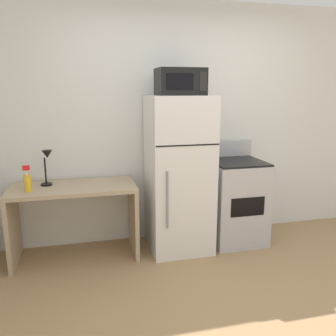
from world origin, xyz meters
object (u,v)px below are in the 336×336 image
Objects in this scene: desk at (74,207)px; microwave at (180,82)px; spray_bottle at (27,181)px; desk_lamp at (47,162)px; oven_range at (235,201)px; refrigerator at (179,174)px.

microwave is (1.07, -0.05, 1.22)m from desk.
spray_bottle is 1.73m from microwave.
oven_range is at bearing -2.28° from desk_lamp.
refrigerator is at bearing -178.40° from oven_range.
microwave is at bearing 1.91° from spray_bottle.
desk is 1.63m from microwave.
desk_lamp is 1.32m from refrigerator.
microwave is (1.47, 0.05, 0.90)m from spray_bottle.
microwave reaches higher than desk.
spray_bottle is 1.48m from refrigerator.
refrigerator reaches higher than oven_range.
desk is 4.89× the size of spray_bottle.
desk_lamp is 1.42× the size of spray_bottle.
spray_bottle is 0.23× the size of oven_range.
oven_range is at bearing 3.43° from microwave.
oven_range is (0.66, 0.04, -1.28)m from microwave.
microwave is at bearing -176.57° from oven_range.
desk_lamp is 0.27m from spray_bottle.
refrigerator is (1.07, -0.03, 0.28)m from desk.
desk is 0.52m from desk_lamp.
refrigerator is 3.52× the size of microwave.
microwave is (1.31, -0.12, 0.76)m from desk_lamp.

